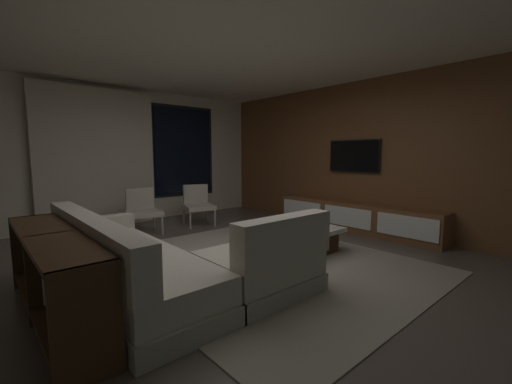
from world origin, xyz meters
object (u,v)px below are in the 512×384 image
object	(u,v)px
book_stack_on_coffee_table	(298,225)
console_table_behind_couch	(53,271)
coffee_table	(289,238)
mounted_tv	(354,156)
accent_chair_by_curtain	(142,208)
accent_chair_near_window	(198,203)
media_console	(356,217)
sectional_couch	(164,266)

from	to	relation	value
book_stack_on_coffee_table	console_table_behind_couch	bearing A→B (deg)	176.71
coffee_table	mounted_tv	size ratio (longest dim) A/B	1.14
book_stack_on_coffee_table	accent_chair_by_curtain	xyz separation A→B (m)	(-1.07, 2.69, 0.02)
accent_chair_near_window	accent_chair_by_curtain	bearing A→B (deg)	176.72
media_console	sectional_couch	bearing A→B (deg)	-177.16
mounted_tv	console_table_behind_couch	bearing A→B (deg)	-177.02
mounted_tv	sectional_couch	bearing A→B (deg)	-174.44
coffee_table	console_table_behind_couch	size ratio (longest dim) A/B	0.55
coffee_table	mounted_tv	bearing A→B (deg)	6.50
book_stack_on_coffee_table	media_console	world-z (taller)	media_console
sectional_couch	console_table_behind_couch	world-z (taller)	sectional_couch
accent_chair_near_window	console_table_behind_couch	xyz separation A→B (m)	(-2.88, -2.46, -0.02)
media_console	console_table_behind_couch	bearing A→B (deg)	-179.32
coffee_table	book_stack_on_coffee_table	xyz separation A→B (m)	(-0.02, -0.19, 0.23)
book_stack_on_coffee_table	accent_chair_by_curtain	size ratio (longest dim) A/B	0.37
media_console	console_table_behind_couch	distance (m)	4.69
accent_chair_by_curtain	media_console	world-z (taller)	accent_chair_by_curtain
sectional_couch	book_stack_on_coffee_table	xyz separation A→B (m)	(1.94, -0.03, 0.12)
media_console	accent_chair_by_curtain	bearing A→B (deg)	139.60
mounted_tv	console_table_behind_couch	size ratio (longest dim) A/B	0.49
coffee_table	accent_chair_near_window	bearing A→B (deg)	90.10
book_stack_on_coffee_table	media_console	bearing A→B (deg)	6.85
media_console	mounted_tv	world-z (taller)	mounted_tv
sectional_couch	book_stack_on_coffee_table	size ratio (longest dim) A/B	8.62
media_console	book_stack_on_coffee_table	bearing A→B (deg)	-173.15
sectional_couch	media_console	distance (m)	3.78
coffee_table	media_console	world-z (taller)	media_console
coffee_table	book_stack_on_coffee_table	world-z (taller)	book_stack_on_coffee_table
sectional_couch	accent_chair_by_curtain	world-z (taller)	sectional_couch
book_stack_on_coffee_table	accent_chair_near_window	bearing A→B (deg)	89.55
accent_chair_by_curtain	mounted_tv	size ratio (longest dim) A/B	0.76
coffee_table	accent_chair_by_curtain	world-z (taller)	accent_chair_by_curtain
accent_chair_near_window	media_console	size ratio (longest dim) A/B	0.25
sectional_couch	media_console	size ratio (longest dim) A/B	0.81
sectional_couch	coffee_table	bearing A→B (deg)	4.61
accent_chair_by_curtain	media_console	distance (m)	3.81
coffee_table	mounted_tv	distance (m)	2.31
sectional_couch	book_stack_on_coffee_table	world-z (taller)	sectional_couch
coffee_table	accent_chair_by_curtain	size ratio (longest dim) A/B	1.49
accent_chair_near_window	accent_chair_by_curtain	xyz separation A→B (m)	(-1.09, 0.06, 0.00)
book_stack_on_coffee_table	console_table_behind_couch	size ratio (longest dim) A/B	0.14
accent_chair_near_window	media_console	distance (m)	3.02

